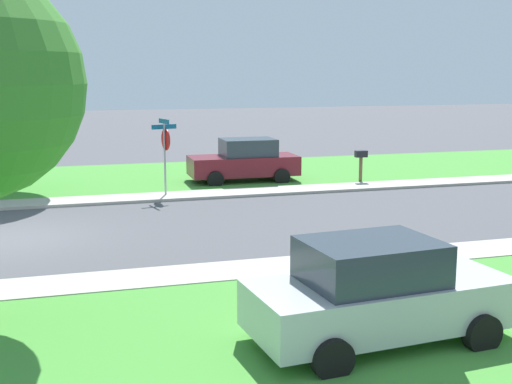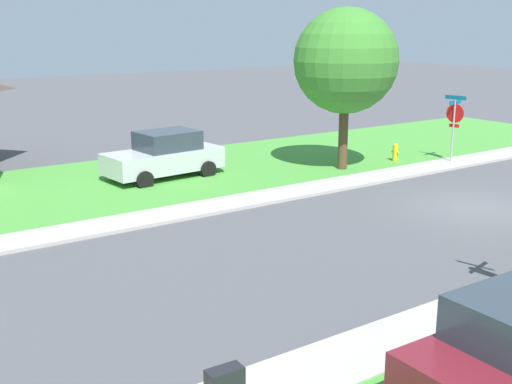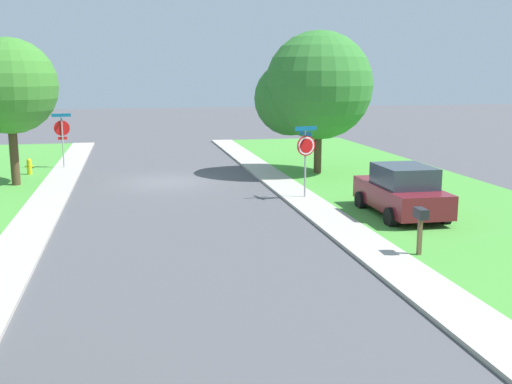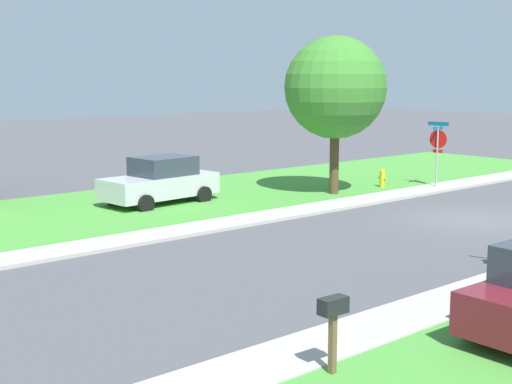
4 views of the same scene
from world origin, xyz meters
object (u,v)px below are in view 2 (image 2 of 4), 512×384
at_px(car_silver_far_down_street, 165,155).
at_px(tree_across_left, 345,64).
at_px(stop_sign_near_corner, 454,118).
at_px(fire_hydrant, 395,152).

relative_size(car_silver_far_down_street, tree_across_left, 0.72).
height_order(stop_sign_near_corner, tree_across_left, tree_across_left).
xyz_separation_m(tree_across_left, fire_hydrant, (-0.36, -2.63, -3.63)).
xyz_separation_m(stop_sign_near_corner, tree_across_left, (1.72, 4.48, 2.19)).
relative_size(car_silver_far_down_street, fire_hydrant, 5.35).
distance_m(stop_sign_near_corner, tree_across_left, 5.28).
bearing_deg(stop_sign_near_corner, car_silver_far_down_street, 68.91).
distance_m(stop_sign_near_corner, fire_hydrant, 2.71).
distance_m(car_silver_far_down_street, fire_hydrant, 9.51).
bearing_deg(tree_across_left, fire_hydrant, -97.82).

